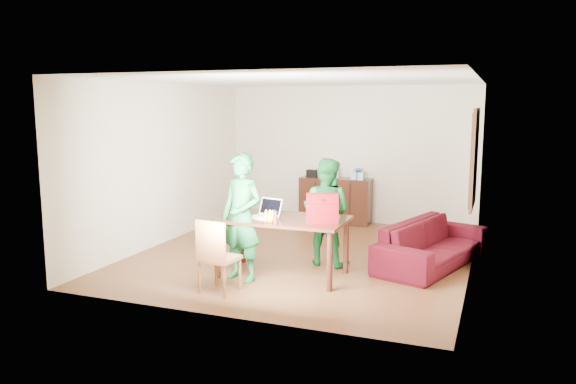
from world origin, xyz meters
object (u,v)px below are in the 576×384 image
at_px(laptop, 263,214).
at_px(chair, 219,271).
at_px(bottle, 275,217).
at_px(person_near, 242,217).
at_px(person_far, 326,212).
at_px(red_bag, 322,211).
at_px(table, 283,225).
at_px(sofa, 432,244).

bearing_deg(laptop, chair, -90.68).
height_order(chair, bottle, bottle).
relative_size(person_near, person_far, 1.09).
distance_m(person_far, red_bag, 0.90).
distance_m(table, bottle, 0.42).
bearing_deg(table, sofa, 33.36).
relative_size(laptop, sofa, 0.19).
bearing_deg(person_far, person_near, 63.13).
bearing_deg(person_near, chair, -79.05).
relative_size(person_near, red_bag, 4.13).
distance_m(table, sofa, 2.28).
bearing_deg(bottle, chair, -132.24).
bearing_deg(person_near, sofa, 50.23).
bearing_deg(laptop, red_bag, 15.43).
bearing_deg(sofa, table, 141.69).
height_order(chair, red_bag, red_bag).
height_order(laptop, sofa, laptop).
bearing_deg(table, chair, -117.77).
xyz_separation_m(table, red_bag, (0.59, -0.09, 0.26)).
xyz_separation_m(person_near, person_far, (0.83, 1.13, -0.07)).
bearing_deg(person_near, person_far, 68.95).
distance_m(chair, laptop, 1.06).
bearing_deg(person_far, table, 72.69).
relative_size(laptop, red_bag, 0.99).
bearing_deg(table, laptop, -159.23).
relative_size(person_far, bottle, 8.81).
bearing_deg(chair, red_bag, 45.48).
xyz_separation_m(person_far, laptop, (-0.63, -0.86, 0.07)).
distance_m(chair, person_far, 1.98).
height_order(person_far, bottle, person_far).
xyz_separation_m(person_far, red_bag, (0.21, -0.85, 0.18)).
relative_size(chair, person_far, 0.60).
relative_size(table, sofa, 0.79).
bearing_deg(person_far, laptop, 63.08).
bearing_deg(bottle, person_far, 72.90).
xyz_separation_m(laptop, bottle, (0.28, -0.27, 0.04)).
distance_m(person_far, sofa, 1.63).
distance_m(bottle, sofa, 2.51).
xyz_separation_m(person_near, bottle, (0.48, -0.00, 0.04)).
xyz_separation_m(chair, sofa, (2.35, 2.19, 0.05)).
xyz_separation_m(laptop, sofa, (2.11, 1.34, -0.54)).
xyz_separation_m(chair, laptop, (0.24, 0.85, 0.58)).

